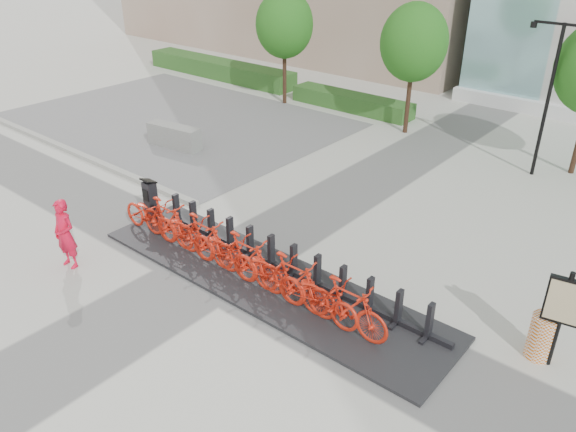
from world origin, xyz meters
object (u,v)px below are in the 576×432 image
Objects in this scene: bike_0 at (150,215)px; map_sign at (564,305)px; jersey_barrier at (174,136)px; worker_red at (65,234)px; construction_barrel at (542,337)px; kiosk at (151,200)px.

map_sign is at bearing -79.86° from bike_0.
map_sign is (14.91, -3.05, 0.99)m from jersey_barrier.
worker_red is at bearing -168.76° from map_sign.
bike_0 is 0.97× the size of map_sign.
worker_red is 11.22m from map_sign.
bike_0 reaches higher than construction_barrel.
map_sign reaches higher than bike_0.
map_sign is at bearing -19.45° from jersey_barrier.
jersey_barrier is at bearing 135.54° from kiosk.
kiosk is at bearing 87.67° from worker_red.
bike_0 is 2.11× the size of construction_barrel.
construction_barrel is 0.96m from map_sign.
map_sign reaches higher than construction_barrel.
kiosk is (-0.62, 0.50, 0.08)m from bike_0.
map_sign is at bearing 13.68° from worker_red.
bike_0 is 1.60× the size of kiosk.
bike_0 is at bearing 179.97° from map_sign.
construction_barrel is (9.84, 1.89, -0.13)m from bike_0.
bike_0 is at bearing -53.02° from jersey_barrier.
construction_barrel is (10.20, 4.17, -0.42)m from worker_red.
kiosk is at bearing 176.76° from map_sign.
jersey_barrier is at bearing 168.57° from construction_barrel.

